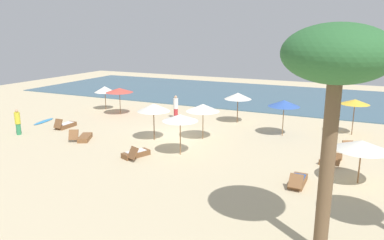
% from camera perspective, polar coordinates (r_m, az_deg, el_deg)
% --- Properties ---
extents(ground_plane, '(60.00, 60.00, 0.00)m').
position_cam_1_polar(ground_plane, '(23.63, -2.77, -2.46)').
color(ground_plane, beige).
extents(ocean_water, '(48.00, 16.00, 0.06)m').
position_cam_1_polar(ocean_water, '(39.09, 8.99, 3.88)').
color(ocean_water, '#3D6075').
rests_on(ocean_water, ground_plane).
extents(umbrella_0, '(1.97, 1.97, 2.20)m').
position_cam_1_polar(umbrella_0, '(26.81, 7.13, 3.71)').
color(umbrella_0, brown).
rests_on(umbrella_0, ground_plane).
extents(umbrella_1, '(1.99, 1.99, 2.32)m').
position_cam_1_polar(umbrella_1, '(23.87, 14.08, 2.52)').
color(umbrella_1, olive).
rests_on(umbrella_1, ground_plane).
extents(umbrella_2, '(2.16, 2.16, 2.15)m').
position_cam_1_polar(umbrella_2, '(29.82, -11.18, 4.55)').
color(umbrella_2, brown).
rests_on(umbrella_2, ground_plane).
extents(umbrella_3, '(2.27, 2.27, 1.96)m').
position_cam_1_polar(umbrella_3, '(17.50, 24.82, -3.57)').
color(umbrella_3, brown).
rests_on(umbrella_3, ground_plane).
extents(umbrella_4, '(1.94, 1.94, 2.24)m').
position_cam_1_polar(umbrella_4, '(19.54, -1.84, 0.36)').
color(umbrella_4, olive).
rests_on(umbrella_4, ground_plane).
extents(umbrella_5, '(1.99, 1.99, 2.27)m').
position_cam_1_polar(umbrella_5, '(22.38, -5.98, 1.94)').
color(umbrella_5, brown).
rests_on(umbrella_5, ground_plane).
extents(umbrella_6, '(1.75, 1.75, 1.99)m').
position_cam_1_polar(umbrella_6, '(32.06, -13.36, 4.66)').
color(umbrella_6, brown).
rests_on(umbrella_6, ground_plane).
extents(umbrella_7, '(2.06, 2.06, 2.22)m').
position_cam_1_polar(umbrella_7, '(22.47, 1.72, 1.92)').
color(umbrella_7, olive).
rests_on(umbrella_7, ground_plane).
extents(umbrella_8, '(1.80, 1.80, 2.33)m').
position_cam_1_polar(umbrella_8, '(25.53, 23.95, 2.58)').
color(umbrella_8, brown).
rests_on(umbrella_8, ground_plane).
extents(lounger_0, '(1.16, 1.74, 0.74)m').
position_cam_1_polar(lounger_0, '(19.90, -8.73, -5.18)').
color(lounger_0, brown).
rests_on(lounger_0, ground_plane).
extents(lounger_1, '(1.17, 1.77, 0.71)m').
position_cam_1_polar(lounger_1, '(22.49, 23.68, -3.99)').
color(lounger_1, brown).
rests_on(lounger_1, ground_plane).
extents(lounger_2, '(1.27, 1.71, 0.75)m').
position_cam_1_polar(lounger_2, '(23.60, -16.41, -2.60)').
color(lounger_2, brown).
rests_on(lounger_2, ground_plane).
extents(lounger_3, '(0.63, 1.71, 0.68)m').
position_cam_1_polar(lounger_3, '(16.89, 16.07, -9.07)').
color(lounger_3, brown).
rests_on(lounger_3, ground_plane).
extents(lounger_4, '(1.07, 1.74, 0.74)m').
position_cam_1_polar(lounger_4, '(20.08, 20.74, -5.76)').
color(lounger_4, brown).
rests_on(lounger_4, ground_plane).
extents(lounger_5, '(0.64, 1.65, 0.75)m').
position_cam_1_polar(lounger_5, '(26.97, -19.03, -0.77)').
color(lounger_5, brown).
rests_on(lounger_5, ground_plane).
extents(person_0, '(0.52, 0.52, 1.79)m').
position_cam_1_polar(person_0, '(28.06, -2.53, 2.02)').
color(person_0, '#BF3338').
rests_on(person_0, ground_plane).
extents(person_1, '(0.47, 0.47, 1.68)m').
position_cam_1_polar(person_1, '(26.18, -25.39, -0.28)').
color(person_1, '#338C59').
rests_on(person_1, ground_plane).
extents(palm_1, '(2.98, 2.98, 6.78)m').
position_cam_1_polar(palm_1, '(10.62, 21.52, 8.50)').
color(palm_1, brown).
rests_on(palm_1, ground_plane).
extents(surfboard, '(0.85, 2.22, 0.07)m').
position_cam_1_polar(surfboard, '(29.31, -21.99, -0.20)').
color(surfboard, '#338CCC').
rests_on(surfboard, ground_plane).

